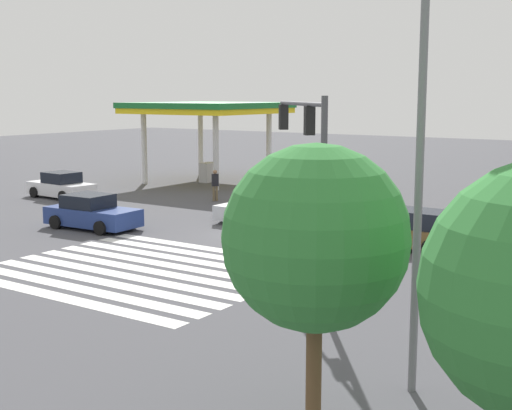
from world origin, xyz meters
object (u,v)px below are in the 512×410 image
pedestrian (215,184)px  car_0 (92,213)px  car_1 (261,204)px  street_light_pole_a (421,120)px  traffic_signal_mast (309,153)px  car_5 (405,229)px  tree_corner_a (315,238)px  car_4 (61,186)px

pedestrian → car_0: bearing=-44.4°
car_1 → street_light_pole_a: size_ratio=0.53×
traffic_signal_mast → car_0: size_ratio=1.34×
car_0 → street_light_pole_a: bearing=-27.8°
car_5 → pedestrian: pedestrian is taller
tree_corner_a → car_1: bearing=126.0°
pedestrian → street_light_pole_a: size_ratio=0.19×
traffic_signal_mast → street_light_pole_a: size_ratio=0.64×
pedestrian → tree_corner_a: 27.99m
car_1 → pedestrian: bearing=-120.3°
street_light_pole_a → tree_corner_a: bearing=-98.1°
street_light_pole_a → tree_corner_a: size_ratio=1.78×
car_4 → pedestrian: (7.95, 3.95, 0.30)m
traffic_signal_mast → car_4: (-21.19, 8.80, -3.48)m
car_0 → street_light_pole_a: street_light_pole_a is taller
car_4 → tree_corner_a: (26.16, -17.15, 2.91)m
car_0 → car_1: 7.83m
car_0 → car_4: car_0 is taller
traffic_signal_mast → car_5: bearing=-45.5°
traffic_signal_mast → car_5: (0.06, 7.33, -3.43)m
car_1 → car_4: car_1 is taller
traffic_signal_mast → street_light_pole_a: (5.42, -5.18, 1.21)m
pedestrian → street_light_pole_a: (18.66, -17.92, 4.39)m
traffic_signal_mast → car_1: 12.93m
car_4 → street_light_pole_a: size_ratio=0.48×
car_0 → car_4: (-8.38, 5.48, -0.02)m
traffic_signal_mast → street_light_pole_a: 7.60m
car_0 → pedestrian: pedestrian is taller
car_0 → car_5: size_ratio=0.90×
car_5 → car_4: bearing=-4.0°
car_5 → street_light_pole_a: 14.38m
car_0 → pedestrian: bearing=89.9°
car_0 → street_light_pole_a: size_ratio=0.48×
car_4 → street_light_pole_a: 30.42m
car_1 → car_5: 8.40m
car_5 → pedestrian: (-13.31, 5.41, 0.26)m
traffic_signal_mast → tree_corner_a: bearing=165.7°
car_5 → tree_corner_a: 16.68m
pedestrian → street_light_pole_a: street_light_pole_a is taller
car_0 → car_1: bearing=49.7°
traffic_signal_mast → car_5: traffic_signal_mast is taller
car_5 → pedestrian: 14.37m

